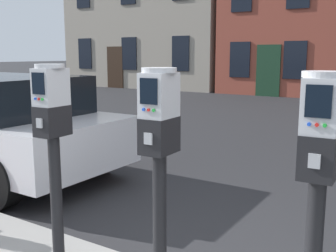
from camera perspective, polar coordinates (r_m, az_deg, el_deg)
The scene contains 3 objects.
parking_meter_near_kerb at distance 3.19m, azimuth -15.69°, elevation -0.17°, with size 0.22×0.26×1.51m.
parking_meter_twin_adjacent at distance 2.56m, azimuth -1.22°, elevation -2.36°, with size 0.22×0.26×1.50m.
parking_meter_end_of_row at distance 2.19m, azimuth 20.18°, elevation -5.10°, with size 0.22×0.26×1.50m.
Camera 1 is at (1.16, -2.20, 1.72)m, focal length 43.98 mm.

